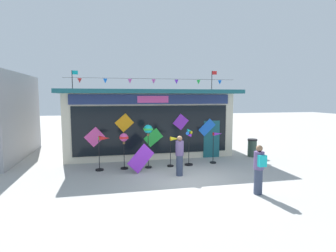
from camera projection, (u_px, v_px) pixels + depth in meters
The scene contains 12 objects.
ground_plane at pixel (190, 180), 10.66m from camera, with size 80.00×80.00×0.00m, color #ADAAA5.
kite_shop_building at pixel (146, 121), 16.23m from camera, with size 9.28×6.06×4.90m.
wind_spinner_far_left at pixel (103, 147), 11.90m from camera, with size 0.68×0.36×1.56m.
wind_spinner_left at pixel (124, 141), 12.10m from camera, with size 0.39×0.39×1.65m.
wind_spinner_center_left at pixel (148, 132), 12.27m from camera, with size 0.41×0.41×2.01m.
wind_spinner_center_right at pixel (173, 145), 12.59m from camera, with size 0.58×0.30×1.43m.
wind_spinner_right at pixel (189, 144), 12.78m from camera, with size 0.40×0.40×1.77m.
wind_spinner_far_right at pixel (216, 143), 13.24m from camera, with size 0.63×0.31×1.55m.
person_near_camera at pixel (259, 168), 8.97m from camera, with size 0.34×0.45×1.68m.
person_mid_plaza at pixel (180, 155), 11.12m from camera, with size 0.34×0.34×1.68m.
trash_bin at pixel (252, 148), 14.75m from camera, with size 0.52×0.52×0.97m.
display_kite_on_ground at pixel (141, 158), 11.64m from camera, with size 0.64×0.03×1.16m, color purple.
Camera 1 is at (-3.07, -9.93, 3.28)m, focal length 28.68 mm.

